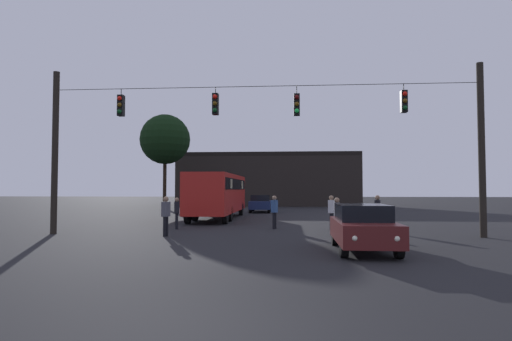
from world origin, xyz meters
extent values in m
plane|color=black|center=(0.00, 24.50, 0.00)|extent=(168.00, 168.00, 0.00)
cylinder|color=black|center=(-9.40, 12.97, 3.71)|extent=(0.28, 0.28, 7.43)
cylinder|color=black|center=(9.40, 12.97, 3.71)|extent=(0.28, 0.28, 7.43)
cylinder|color=black|center=(0.00, 12.97, 6.58)|extent=(18.80, 0.02, 0.02)
cylinder|color=black|center=(-6.33, 12.97, 6.43)|extent=(0.03, 0.03, 0.28)
cube|color=black|center=(-6.33, 12.97, 5.81)|extent=(0.26, 0.32, 0.95)
sphere|color=red|center=(-6.33, 12.79, 6.11)|extent=(0.20, 0.20, 0.20)
sphere|color=#5B3D0C|center=(-6.33, 12.79, 5.81)|extent=(0.20, 0.20, 0.20)
sphere|color=#0C4219|center=(-6.33, 12.79, 5.51)|extent=(0.20, 0.20, 0.20)
cylinder|color=black|center=(-2.00, 12.97, 6.43)|extent=(0.03, 0.03, 0.28)
cube|color=black|center=(-2.00, 12.97, 5.81)|extent=(0.26, 0.32, 0.95)
sphere|color=red|center=(-2.00, 12.79, 6.11)|extent=(0.20, 0.20, 0.20)
sphere|color=#5B3D0C|center=(-2.00, 12.79, 5.81)|extent=(0.20, 0.20, 0.20)
sphere|color=#0C4219|center=(-2.00, 12.79, 5.51)|extent=(0.20, 0.20, 0.20)
cylinder|color=black|center=(1.61, 12.97, 6.39)|extent=(0.03, 0.03, 0.36)
cube|color=black|center=(1.61, 12.97, 5.73)|extent=(0.26, 0.32, 0.95)
sphere|color=#510A0A|center=(1.61, 12.79, 6.03)|extent=(0.20, 0.20, 0.20)
sphere|color=#5B3D0C|center=(1.61, 12.79, 5.73)|extent=(0.20, 0.20, 0.20)
sphere|color=#1EE04C|center=(1.61, 12.79, 5.43)|extent=(0.20, 0.20, 0.20)
cylinder|color=black|center=(6.21, 12.97, 6.42)|extent=(0.03, 0.03, 0.29)
cube|color=black|center=(6.21, 12.97, 5.80)|extent=(0.26, 0.32, 0.95)
sphere|color=red|center=(6.21, 12.79, 6.10)|extent=(0.20, 0.20, 0.20)
sphere|color=#5B3D0C|center=(6.21, 12.79, 5.80)|extent=(0.20, 0.20, 0.20)
sphere|color=#0C4219|center=(6.21, 12.79, 5.50)|extent=(0.20, 0.20, 0.20)
cube|color=#B21E19|center=(-3.54, 23.18, 1.75)|extent=(2.52, 11.00, 2.50)
cube|color=black|center=(-3.54, 23.18, 2.36)|extent=(2.56, 10.34, 0.70)
cylinder|color=black|center=(-4.64, 27.14, 0.50)|extent=(0.28, 1.00, 1.00)
cylinder|color=black|center=(-2.42, 27.14, 0.50)|extent=(0.28, 1.00, 1.00)
cylinder|color=black|center=(-4.65, 20.98, 0.50)|extent=(0.28, 1.00, 1.00)
cylinder|color=black|center=(-2.43, 20.98, 0.50)|extent=(0.28, 1.00, 1.00)
cylinder|color=black|center=(-4.66, 19.00, 0.50)|extent=(0.28, 1.00, 1.00)
cylinder|color=black|center=(-2.44, 19.00, 0.50)|extent=(0.28, 1.00, 1.00)
cube|color=beige|center=(-3.53, 26.48, 2.36)|extent=(2.56, 0.80, 0.56)
cube|color=beige|center=(-3.54, 20.43, 2.36)|extent=(2.56, 0.80, 0.56)
cube|color=#511919|center=(3.67, 8.56, 0.66)|extent=(1.86, 4.32, 0.68)
cube|color=black|center=(3.67, 8.71, 1.26)|extent=(1.62, 2.34, 0.52)
cylinder|color=black|center=(4.44, 7.13, 0.32)|extent=(0.23, 0.64, 0.64)
cylinder|color=black|center=(2.86, 7.16, 0.32)|extent=(0.23, 0.64, 0.64)
cylinder|color=black|center=(4.48, 9.97, 0.32)|extent=(0.23, 0.64, 0.64)
cylinder|color=black|center=(2.90, 9.99, 0.32)|extent=(0.23, 0.64, 0.64)
sphere|color=white|center=(4.22, 6.46, 0.66)|extent=(0.18, 0.18, 0.18)
sphere|color=white|center=(3.06, 6.47, 0.66)|extent=(0.18, 0.18, 0.18)
cube|color=navy|center=(-1.19, 31.81, 0.66)|extent=(1.80, 4.30, 0.68)
cube|color=black|center=(-1.19, 31.66, 1.26)|extent=(1.59, 2.32, 0.52)
cylinder|color=black|center=(-1.99, 33.23, 0.32)|extent=(0.22, 0.64, 0.64)
cylinder|color=black|center=(-0.41, 33.23, 0.32)|extent=(0.22, 0.64, 0.64)
cylinder|color=black|center=(-1.98, 30.40, 0.32)|extent=(0.22, 0.64, 0.64)
cylinder|color=black|center=(-0.40, 30.40, 0.32)|extent=(0.22, 0.64, 0.64)
sphere|color=white|center=(-1.77, 33.91, 0.66)|extent=(0.18, 0.18, 0.18)
sphere|color=white|center=(-0.62, 33.91, 0.66)|extent=(0.18, 0.18, 0.18)
cylinder|color=black|center=(3.35, 13.23, 0.41)|extent=(0.14, 0.14, 0.82)
cylinder|color=black|center=(3.36, 13.39, 0.41)|extent=(0.14, 0.14, 0.82)
cube|color=#4C4C56|center=(3.35, 13.31, 1.13)|extent=(0.26, 0.37, 0.62)
sphere|color=#8C6B51|center=(3.35, 13.31, 1.55)|extent=(0.22, 0.22, 0.22)
cylinder|color=black|center=(-4.40, 15.57, 0.40)|extent=(0.14, 0.14, 0.79)
cylinder|color=black|center=(-4.45, 15.72, 0.40)|extent=(0.14, 0.14, 0.79)
cube|color=black|center=(-4.43, 15.64, 1.09)|extent=(0.34, 0.42, 0.59)
sphere|color=#8C6B51|center=(-4.43, 15.64, 1.49)|extent=(0.21, 0.21, 0.21)
cylinder|color=black|center=(3.33, 15.66, 0.42)|extent=(0.14, 0.14, 0.85)
cylinder|color=black|center=(3.39, 15.80, 0.42)|extent=(0.14, 0.14, 0.85)
cube|color=silver|center=(3.36, 15.73, 1.17)|extent=(0.36, 0.42, 0.64)
sphere|color=#8C6B51|center=(3.36, 15.73, 1.60)|extent=(0.23, 0.23, 0.23)
cylinder|color=black|center=(5.50, 15.25, 0.43)|extent=(0.14, 0.14, 0.86)
cylinder|color=black|center=(5.55, 15.40, 0.43)|extent=(0.14, 0.14, 0.86)
cube|color=black|center=(5.52, 15.32, 1.18)|extent=(0.34, 0.42, 0.64)
sphere|color=#8C6B51|center=(5.52, 15.32, 1.62)|extent=(0.23, 0.23, 0.23)
cylinder|color=black|center=(-4.02, 12.47, 0.42)|extent=(0.14, 0.14, 0.85)
cylinder|color=black|center=(-4.07, 12.32, 0.42)|extent=(0.14, 0.14, 0.85)
cube|color=#4C4C56|center=(-4.04, 12.40, 1.17)|extent=(0.33, 0.41, 0.64)
sphere|color=#8C6B51|center=(-4.04, 12.40, 1.60)|extent=(0.23, 0.23, 0.23)
cylinder|color=black|center=(0.48, 16.11, 0.42)|extent=(0.14, 0.14, 0.84)
cylinder|color=black|center=(0.54, 16.26, 0.42)|extent=(0.14, 0.14, 0.84)
cube|color=#2D4C7F|center=(0.51, 16.18, 1.15)|extent=(0.36, 0.42, 0.63)
sphere|color=#8C6B51|center=(0.51, 16.18, 1.58)|extent=(0.23, 0.23, 0.23)
cube|color=black|center=(-1.21, 48.13, 2.96)|extent=(21.87, 8.56, 5.92)
cube|color=black|center=(-1.21, 48.13, 6.17)|extent=(21.87, 8.56, 0.50)
cylinder|color=black|center=(-11.57, 37.70, 2.70)|extent=(0.37, 0.37, 5.41)
sphere|color=black|center=(-11.57, 37.70, 7.23)|extent=(5.19, 5.19, 5.19)
camera|label=1|loc=(1.22, -5.65, 2.03)|focal=29.90mm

